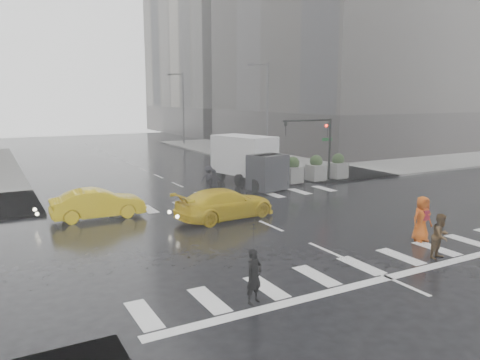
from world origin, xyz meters
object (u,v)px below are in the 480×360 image
pedestrian_orange (422,219)px  box_truck (250,159)px  traffic_signal_pole (319,137)px  taxi_mid (98,204)px  pedestrian_brown (441,236)px

pedestrian_orange → box_truck: box_truck is taller
traffic_signal_pole → taxi_mid: (-15.78, -2.65, -2.48)m
pedestrian_orange → taxi_mid: pedestrian_orange is taller
taxi_mid → pedestrian_orange: bearing=-131.4°
pedestrian_orange → box_truck: size_ratio=0.31×
taxi_mid → box_truck: (11.12, 4.15, 1.03)m
pedestrian_brown → pedestrian_orange: 2.12m
traffic_signal_pole → box_truck: size_ratio=0.72×
traffic_signal_pole → pedestrian_brown: 16.10m
box_truck → taxi_mid: bearing=-173.6°
pedestrian_orange → taxi_mid: 15.14m
pedestrian_brown → pedestrian_orange: bearing=48.8°
traffic_signal_pole → pedestrian_brown: size_ratio=2.64×
pedestrian_brown → taxi_mid: size_ratio=0.38×
taxi_mid → box_truck: 11.91m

